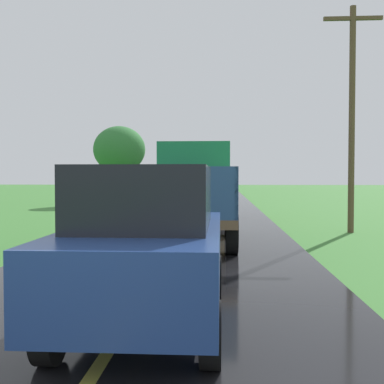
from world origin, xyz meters
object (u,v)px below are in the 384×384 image
object	(u,v)px
banana_truck_far	(202,185)
following_car	(149,244)
utility_pole_roadside	(352,112)
roadside_tree_near_left	(119,150)
banana_truck_near	(194,191)

from	to	relation	value
banana_truck_far	following_car	world-z (taller)	banana_truck_far
utility_pole_roadside	roadside_tree_near_left	xyz separation A→B (m)	(-11.04, 15.15, -0.38)
banana_truck_far	roadside_tree_near_left	world-z (taller)	roadside_tree_near_left
banana_truck_far	utility_pole_roadside	size ratio (longest dim) A/B	0.78
roadside_tree_near_left	following_car	world-z (taller)	roadside_tree_near_left
banana_truck_far	roadside_tree_near_left	bearing A→B (deg)	123.62
following_car	utility_pole_roadside	bearing A→B (deg)	63.72
roadside_tree_near_left	utility_pole_roadside	bearing A→B (deg)	-53.91
banana_truck_near	roadside_tree_near_left	xyz separation A→B (m)	(-5.96, 17.80, 2.16)
banana_truck_far	utility_pole_roadside	world-z (taller)	utility_pole_roadside
following_car	banana_truck_far	bearing A→B (deg)	90.15
roadside_tree_near_left	banana_truck_far	bearing A→B (deg)	-56.38
banana_truck_near	utility_pole_roadside	bearing A→B (deg)	27.58
banana_truck_near	banana_truck_far	size ratio (longest dim) A/B	1.00
utility_pole_roadside	following_car	size ratio (longest dim) A/B	1.82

